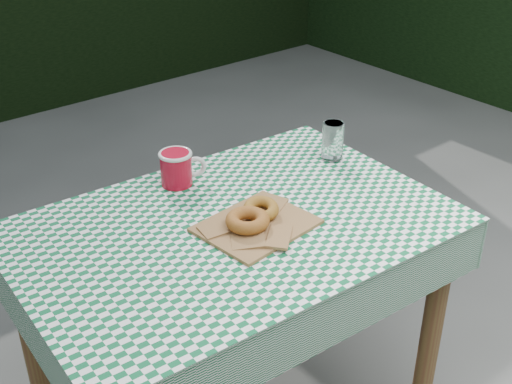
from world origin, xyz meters
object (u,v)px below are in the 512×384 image
Objects in this scene: paper_bag at (256,225)px; coffee_mug at (176,168)px; table at (236,337)px; drinking_glass at (333,141)px.

paper_bag is 0.32m from coffee_mug.
paper_bag is at bearing -53.03° from table.
paper_bag reaches higher than table.
paper_bag is 1.56× the size of coffee_mug.
paper_bag is at bearing -57.67° from coffee_mug.
coffee_mug reaches higher than table.
table is 6.15× the size of coffee_mug.
table is at bearing 123.57° from paper_bag.
coffee_mug is at bearing 160.40° from drinking_glass.
paper_bag is (0.03, -0.05, 0.39)m from table.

